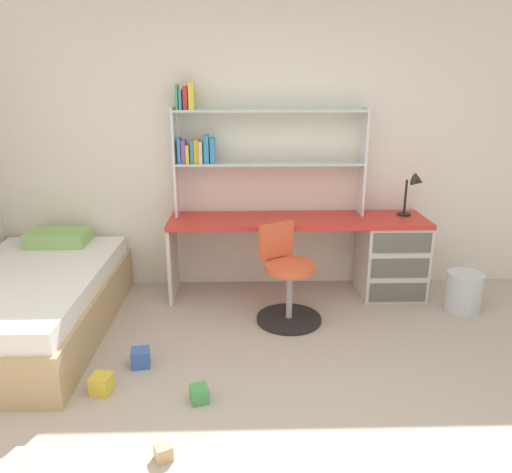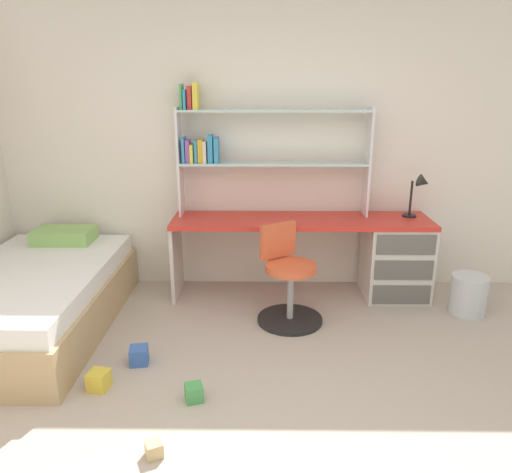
{
  "view_description": "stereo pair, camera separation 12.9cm",
  "coord_description": "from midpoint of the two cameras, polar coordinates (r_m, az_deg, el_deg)",
  "views": [
    {
      "loc": [
        -0.32,
        -1.87,
        1.8
      ],
      "look_at": [
        -0.23,
        1.45,
        0.77
      ],
      "focal_mm": 33.92,
      "sensor_mm": 36.0,
      "label": 1
    },
    {
      "loc": [
        -0.19,
        -1.87,
        1.8
      ],
      "look_at": [
        -0.23,
        1.45,
        0.77
      ],
      "focal_mm": 33.92,
      "sensor_mm": 36.0,
      "label": 2
    }
  ],
  "objects": [
    {
      "name": "room_shell",
      "position": [
        3.32,
        -17.07,
        7.51
      ],
      "size": [
        6.01,
        5.9,
        2.56
      ],
      "color": "silver",
      "rests_on": "ground_plane"
    },
    {
      "name": "desk",
      "position": [
        4.39,
        13.99,
        -1.82
      ],
      "size": [
        2.23,
        0.53,
        0.71
      ],
      "color": "red",
      "rests_on": "ground_plane"
    },
    {
      "name": "waste_bin",
      "position": [
        4.39,
        24.56,
        -6.25
      ],
      "size": [
        0.29,
        0.29,
        0.33
      ],
      "primitive_type": "cylinder",
      "color": "silver",
      "rests_on": "ground_plane"
    },
    {
      "name": "toy_block_natural_1",
      "position": [
        2.72,
        -10.49,
        -23.46
      ],
      "size": [
        0.11,
        0.11,
        0.08
      ],
      "primitive_type": "cube",
      "rotation": [
        0.0,
        0.0,
        0.44
      ],
      "color": "tan",
      "rests_on": "ground_plane"
    },
    {
      "name": "bed_platform",
      "position": [
        4.07,
        -23.89,
        -6.79
      ],
      "size": [
        1.11,
        1.9,
        0.6
      ],
      "color": "tan",
      "rests_on": "ground_plane"
    },
    {
      "name": "toy_block_blue_0",
      "position": [
        3.45,
        -12.57,
        -13.54
      ],
      "size": [
        0.14,
        0.14,
        0.12
      ],
      "primitive_type": "cube",
      "rotation": [
        0.0,
        0.0,
        1.73
      ],
      "color": "#3860B7",
      "rests_on": "ground_plane"
    },
    {
      "name": "toy_block_green_3",
      "position": [
        3.05,
        -6.06,
        -17.85
      ],
      "size": [
        0.13,
        0.13,
        0.1
      ],
      "primitive_type": "cube",
      "rotation": [
        0.0,
        0.0,
        1.88
      ],
      "color": "#479E51",
      "rests_on": "ground_plane"
    },
    {
      "name": "swivel_chair",
      "position": [
        3.85,
        4.79,
        -5.71
      ],
      "size": [
        0.52,
        0.52,
        0.77
      ],
      "color": "black",
      "rests_on": "ground_plane"
    },
    {
      "name": "desk_lamp",
      "position": [
        4.4,
        19.6,
        5.31
      ],
      "size": [
        0.2,
        0.17,
        0.38
      ],
      "color": "black",
      "rests_on": "desk"
    },
    {
      "name": "bookshelf_hutch",
      "position": [
        4.21,
        -0.02,
        11.02
      ],
      "size": [
        1.65,
        0.22,
        1.12
      ],
      "color": "silver",
      "rests_on": "desk"
    },
    {
      "name": "toy_block_yellow_2",
      "position": [
        3.26,
        -16.94,
        -15.91
      ],
      "size": [
        0.14,
        0.14,
        0.12
      ],
      "primitive_type": "cube",
      "rotation": [
        0.0,
        0.0,
        2.94
      ],
      "color": "gold",
      "rests_on": "ground_plane"
    }
  ]
}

